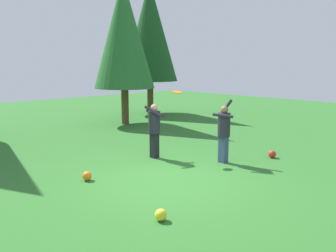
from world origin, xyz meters
name	(u,v)px	position (x,y,z in m)	size (l,w,h in m)	color
ground_plane	(169,181)	(0.00, 0.00, 0.00)	(40.00, 40.00, 0.00)	#2D6B28
person_thrower	(224,129)	(2.18, 0.07, 0.94)	(0.64, 0.63, 1.75)	#38476B
person_catcher	(154,126)	(1.14, 1.77, 0.93)	(0.71, 0.71, 1.57)	black
frisbee	(177,92)	(1.56, 1.27, 1.92)	(0.30, 0.30, 0.07)	orange
ball_yellow	(161,215)	(-1.58, -1.44, 0.11)	(0.22, 0.22, 0.22)	yellow
ball_red	(272,154)	(3.60, -0.62, 0.11)	(0.22, 0.22, 0.22)	red
ball_orange	(87,176)	(-1.37, 1.34, 0.11)	(0.22, 0.22, 0.22)	orange
tree_right	(124,34)	(4.07, 7.05, 3.99)	(2.67, 2.67, 6.39)	brown
tree_far_right	(150,32)	(7.08, 8.78, 4.36)	(2.92, 2.92, 6.98)	brown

